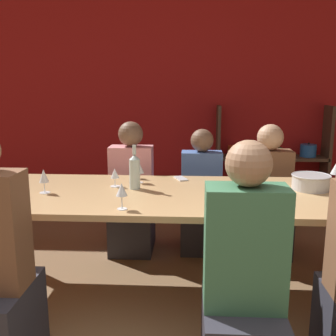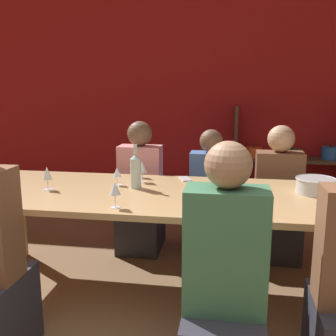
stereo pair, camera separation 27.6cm
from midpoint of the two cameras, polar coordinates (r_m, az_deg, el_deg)
wall_back_red at (r=4.83m, az=1.71°, el=10.28°), size 8.80×0.06×2.70m
shelf_unit at (r=4.80m, az=12.79°, el=-0.66°), size 1.30×0.30×1.26m
dining_table at (r=2.72m, az=-3.04°, el=-5.03°), size 2.89×1.02×0.76m
mixing_bowl at (r=2.89m, az=17.57°, el=-1.91°), size 0.27×0.27×0.11m
wine_bottle_green at (r=2.79m, az=-7.62°, el=-0.48°), size 0.08×0.08×0.31m
wine_glass_red_a at (r=2.31m, az=7.53°, el=-2.88°), size 0.07×0.07×0.19m
wine_glass_white_a at (r=2.88m, az=-10.40°, el=-0.94°), size 0.07×0.07×0.13m
wine_glass_red_d at (r=3.12m, az=-7.47°, el=0.64°), size 0.07×0.07×0.17m
wine_glass_white_b at (r=2.34m, az=-10.03°, el=-3.29°), size 0.07×0.07×0.16m
wine_glass_white_c at (r=2.22m, az=5.46°, el=-3.76°), size 0.07×0.07×0.18m
wine_glass_red_e at (r=2.83m, az=-20.21°, el=-1.27°), size 0.07×0.07×0.17m
wine_glass_red_f at (r=2.95m, az=-6.82°, el=-0.07°), size 0.08×0.08×0.16m
cell_phone at (r=3.08m, az=-0.62°, el=-1.56°), size 0.12×0.17×0.01m
person_far_a at (r=3.59m, az=-7.40°, el=-5.13°), size 0.38×0.47×1.18m
person_far_b at (r=3.61m, az=12.08°, el=-5.36°), size 0.39×0.49×1.16m
person_near_c at (r=2.02m, az=6.91°, el=-18.51°), size 0.38×0.48×1.24m
person_far_c at (r=3.59m, az=2.67°, el=-5.47°), size 0.36×0.45×1.11m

